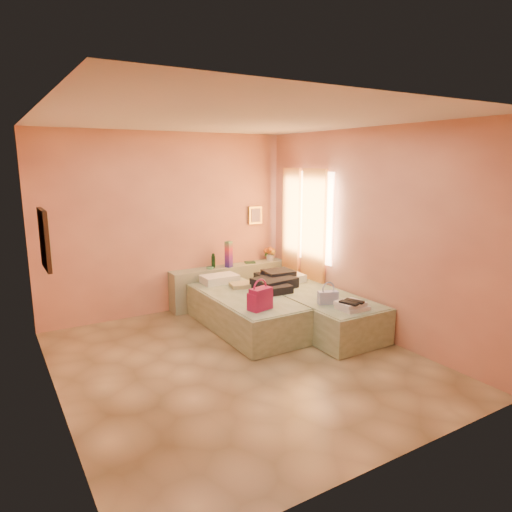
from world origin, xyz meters
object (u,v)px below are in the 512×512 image
at_px(water_bottle, 213,261).
at_px(blue_handbag, 328,298).
at_px(headboard_ledge, 230,285).
at_px(flower_vase, 270,253).
at_px(magenta_handbag, 260,299).
at_px(towel_stack, 353,306).
at_px(green_book, 250,262).
at_px(bed_right, 318,311).
at_px(bed_left, 245,312).

relative_size(water_bottle, blue_handbag, 0.85).
xyz_separation_m(headboard_ledge, flower_vase, (0.80, -0.01, 0.47)).
height_order(magenta_handbag, blue_handbag, magenta_handbag).
bearing_deg(magenta_handbag, towel_stack, -44.83).
distance_m(headboard_ledge, green_book, 0.52).
bearing_deg(towel_stack, water_bottle, 107.46).
height_order(green_book, flower_vase, flower_vase).
height_order(bed_right, blue_handbag, blue_handbag).
relative_size(bed_right, blue_handbag, 7.59).
xyz_separation_m(flower_vase, blue_handbag, (-0.43, -2.09, -0.21)).
distance_m(headboard_ledge, towel_stack, 2.50).
bearing_deg(green_book, headboard_ledge, -164.16).
relative_size(headboard_ledge, magenta_handbag, 6.71).
bearing_deg(magenta_handbag, bed_right, -6.74).
height_order(headboard_ledge, bed_right, headboard_ledge).
bearing_deg(magenta_handbag, headboard_ledge, 60.12).
xyz_separation_m(bed_left, bed_right, (0.90, -0.52, 0.00)).
distance_m(bed_left, blue_handbag, 1.23).
bearing_deg(water_bottle, towel_stack, -72.54).
distance_m(water_bottle, blue_handbag, 2.22).
height_order(headboard_ledge, water_bottle, water_bottle).
distance_m(headboard_ledge, bed_right, 1.78).
relative_size(bed_left, flower_vase, 6.97).
bearing_deg(green_book, water_bottle, -165.34).
height_order(green_book, magenta_handbag, magenta_handbag).
relative_size(green_book, blue_handbag, 0.65).
height_order(bed_left, water_bottle, water_bottle).
height_order(water_bottle, magenta_handbag, water_bottle).
bearing_deg(water_bottle, green_book, -1.70).
bearing_deg(bed_left, bed_right, -29.72).
height_order(water_bottle, flower_vase, flower_vase).
xyz_separation_m(green_book, flower_vase, (0.41, -0.01, 0.13)).
distance_m(water_bottle, magenta_handbag, 1.87).
bearing_deg(flower_vase, magenta_handbag, -126.05).
distance_m(magenta_handbag, blue_handbag, 0.94).
distance_m(flower_vase, towel_stack, 2.46).
bearing_deg(green_book, towel_stack, -71.48).
xyz_separation_m(water_bottle, magenta_handbag, (-0.24, -1.85, -0.12)).
bearing_deg(bed_left, green_book, 57.09).
bearing_deg(bed_right, bed_left, 150.28).
height_order(green_book, blue_handbag, green_book).
bearing_deg(water_bottle, bed_right, -64.74).
bearing_deg(headboard_ledge, green_book, -0.52).
bearing_deg(green_book, flower_vase, 15.63).
bearing_deg(bed_left, towel_stack, -55.29).
xyz_separation_m(bed_right, magenta_handbag, (-1.05, -0.13, 0.39)).
xyz_separation_m(bed_right, green_book, (-0.13, 1.70, 0.41)).
height_order(bed_right, green_book, green_book).
relative_size(magenta_handbag, towel_stack, 0.87).
bearing_deg(flower_vase, headboard_ledge, 179.37).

